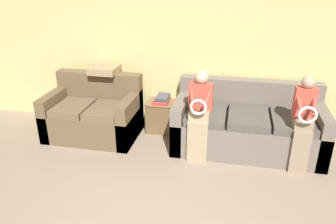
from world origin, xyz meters
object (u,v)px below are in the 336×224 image
at_px(couch_side, 94,115).
at_px(child_left_seated, 199,112).
at_px(side_shelf, 162,116).
at_px(book_stack, 162,99).
at_px(child_right_seated, 303,120).
at_px(throw_pillow, 104,70).
at_px(couch_main, 247,126).

bearing_deg(couch_side, child_left_seated, -11.38).
distance_m(child_left_seated, side_shelf, 1.05).
relative_size(child_left_seated, book_stack, 3.87).
distance_m(child_right_seated, throw_pillow, 2.98).
height_order(couch_main, child_left_seated, child_left_seated).
xyz_separation_m(couch_main, book_stack, (-1.32, 0.27, 0.22)).
bearing_deg(throw_pillow, couch_side, -108.82).
bearing_deg(side_shelf, child_right_seated, -19.30).
bearing_deg(child_right_seated, side_shelf, 160.70).
relative_size(side_shelf, book_stack, 1.57).
xyz_separation_m(couch_main, couch_side, (-2.34, -0.08, -0.01)).
bearing_deg(side_shelf, couch_main, -11.80).
bearing_deg(book_stack, couch_side, -161.54).
bearing_deg(book_stack, couch_main, -11.35).
bearing_deg(side_shelf, couch_side, -160.88).
height_order(couch_side, child_right_seated, child_right_seated).
xyz_separation_m(child_left_seated, book_stack, (-0.67, 0.68, -0.13)).
bearing_deg(couch_side, side_shelf, 19.12).
relative_size(child_left_seated, child_right_seated, 0.99).
bearing_deg(couch_main, throw_pillow, 174.16).
bearing_deg(couch_side, book_stack, 18.46).
xyz_separation_m(couch_main, side_shelf, (-1.33, 0.28, -0.08)).
distance_m(couch_side, child_left_seated, 1.76).
xyz_separation_m(side_shelf, book_stack, (0.00, -0.01, 0.30)).
relative_size(couch_main, side_shelf, 4.15).
distance_m(couch_main, couch_side, 2.35).
height_order(couch_side, child_left_seated, child_left_seated).
xyz_separation_m(couch_side, side_shelf, (1.02, 0.35, -0.07)).
relative_size(child_right_seated, side_shelf, 2.47).
bearing_deg(child_left_seated, couch_main, 32.35).
bearing_deg(book_stack, throw_pillow, -177.74).
relative_size(couch_main, throw_pillow, 4.98).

